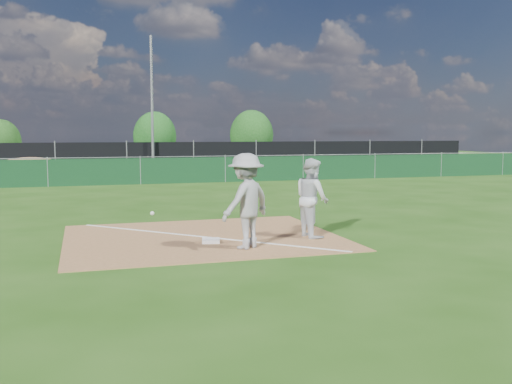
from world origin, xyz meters
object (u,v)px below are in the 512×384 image
(play_at_first, at_px, (246,201))
(tree_mid, at_px, (155,136))
(first_base, at_px, (211,241))
(car_right, at_px, (181,159))
(tree_right, at_px, (252,135))
(car_left, at_px, (1,158))
(car_mid, at_px, (88,159))
(tree_left, at_px, (1,142))
(runner, at_px, (312,198))
(light_pole, at_px, (152,105))

(play_at_first, height_order, tree_mid, tree_mid)
(first_base, bearing_deg, tree_mid, 84.91)
(car_right, xyz_separation_m, tree_mid, (-0.87, 7.32, 1.47))
(play_at_first, bearing_deg, first_base, 125.33)
(first_base, distance_m, tree_right, 35.02)
(car_left, height_order, tree_mid, tree_mid)
(first_base, distance_m, car_left, 28.96)
(car_mid, height_order, tree_left, tree_left)
(tree_right, bearing_deg, tree_left, -179.87)
(runner, relative_size, tree_mid, 0.44)
(light_pole, distance_m, play_at_first, 23.38)
(car_right, bearing_deg, runner, -167.44)
(car_mid, relative_size, car_right, 0.98)
(runner, distance_m, tree_left, 34.78)
(play_at_first, relative_size, runner, 1.48)
(runner, height_order, car_right, runner)
(first_base, distance_m, play_at_first, 1.34)
(runner, distance_m, tree_right, 34.28)
(car_left, bearing_deg, car_mid, -121.85)
(play_at_first, xyz_separation_m, car_mid, (-2.79, 27.02, -0.31))
(tree_right, bearing_deg, car_mid, -151.73)
(play_at_first, xyz_separation_m, tree_left, (-8.71, 33.99, 0.73))
(car_right, height_order, tree_mid, tree_mid)
(car_right, distance_m, tree_left, 13.65)
(light_pole, xyz_separation_m, car_left, (-8.98, 5.58, -3.24))
(car_mid, xyz_separation_m, tree_mid, (5.28, 8.01, 1.41))
(first_base, xyz_separation_m, tree_right, (10.82, 33.25, 2.11))
(first_base, relative_size, car_left, 0.08)
(light_pole, bearing_deg, runner, -87.73)
(light_pole, relative_size, runner, 4.47)
(light_pole, height_order, tree_right, light_pole)
(runner, height_order, tree_left, tree_left)
(first_base, xyz_separation_m, car_right, (3.92, 26.92, 0.55))
(tree_left, bearing_deg, tree_right, 0.13)
(car_right, bearing_deg, car_mid, 112.28)
(first_base, relative_size, tree_left, 0.11)
(tree_left, relative_size, tree_right, 0.79)
(first_base, distance_m, runner, 2.49)
(runner, bearing_deg, light_pole, -2.71)
(tree_right, bearing_deg, first_base, -108.02)
(play_at_first, bearing_deg, light_pole, 87.76)
(light_pole, bearing_deg, play_at_first, -92.24)
(light_pole, xyz_separation_m, tree_mid, (1.58, 11.86, -1.92))
(runner, xyz_separation_m, car_mid, (-4.58, 26.17, -0.22))
(car_right, bearing_deg, tree_mid, 22.67)
(play_at_first, height_order, car_mid, play_at_first)
(car_left, height_order, car_mid, car_left)
(first_base, distance_m, tree_mid, 34.43)
(car_left, xyz_separation_m, tree_right, (18.33, 5.29, 1.41))
(tree_mid, bearing_deg, runner, -91.17)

